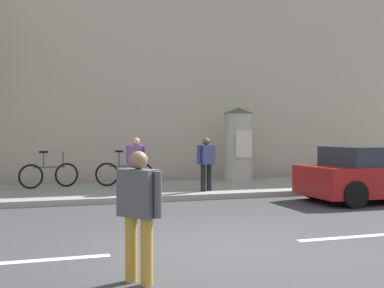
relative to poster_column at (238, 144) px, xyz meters
name	(u,v)px	position (x,y,z in m)	size (l,w,h in m)	color
ground_plane	(210,248)	(-3.90, -8.12, -1.42)	(80.00, 80.00, 0.00)	#38383A
sidewalk_curb	(130,191)	(-3.90, -1.12, -1.34)	(36.00, 4.00, 0.15)	gray
lane_markings	(210,248)	(-3.90, -8.12, -1.41)	(25.80, 0.16, 0.01)	silver
building_backdrop	(108,36)	(-3.90, 3.88, 4.15)	(36.00, 5.00, 11.13)	#B7A893
poster_column	(238,144)	(0.00, 0.00, 0.00)	(1.02, 1.02, 2.50)	#B2ADA3
pedestrian_tallest	(139,206)	(-5.25, -9.49, -0.53)	(0.48, 0.54, 1.52)	#B78C33
pedestrian_in_light_jacket	(206,160)	(-1.99, -2.42, -0.40)	(0.60, 0.44, 1.48)	black
pedestrian_in_red_top	(136,161)	(-3.92, -2.26, -0.42)	(0.50, 0.40, 1.49)	#4C4C51
bicycle_leaning	(124,173)	(-3.95, -0.45, -0.88)	(1.75, 0.41, 1.09)	black
bicycle_upright	(49,175)	(-6.15, -0.27, -0.88)	(1.72, 0.53, 1.09)	black
parked_car_red	(379,174)	(2.00, -4.59, -0.73)	(4.12, 1.97, 1.41)	maroon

